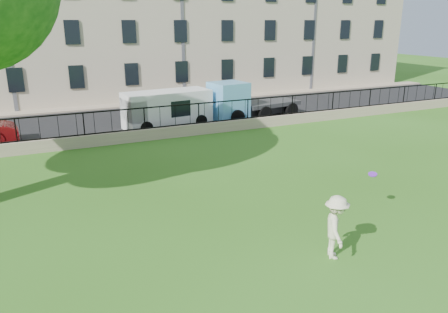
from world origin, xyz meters
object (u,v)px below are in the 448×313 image
man (336,227)px  frisbee (373,174)px  blue_truck (253,99)px  white_van (167,109)px

man → frisbee: 3.11m
frisbee → blue_truck: 14.87m
man → white_van: 16.00m
blue_truck → white_van: bearing=172.2°
frisbee → white_van: white_van is taller
frisbee → white_van: size_ratio=0.05×
man → frisbee: man is taller
frisbee → white_van: bearing=97.9°
man → white_van: size_ratio=0.34×
blue_truck → frisbee: bearing=-112.0°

